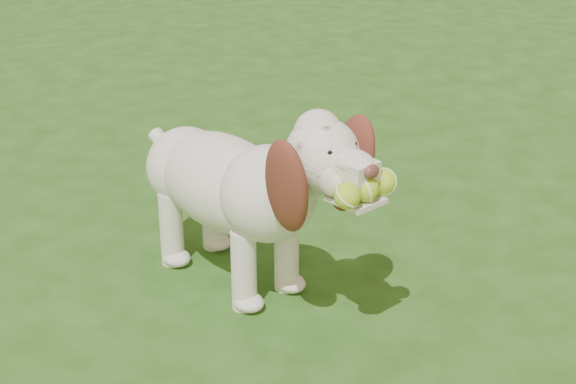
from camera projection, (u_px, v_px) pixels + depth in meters
ground at (142, 234)px, 3.64m from camera, size 80.00×80.00×0.00m
dog at (242, 182)px, 3.09m from camera, size 0.57×1.19×0.78m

